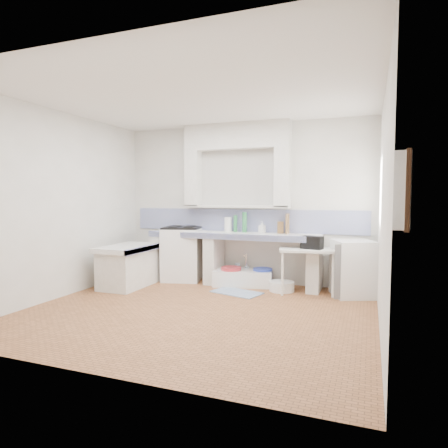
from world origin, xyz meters
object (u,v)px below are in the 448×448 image
(side_table, at_px, (307,271))
(fridge, at_px, (353,268))
(sink, at_px, (243,278))
(stove, at_px, (182,254))

(side_table, distance_m, fridge, 0.69)
(sink, relative_size, fridge, 1.15)
(side_table, bearing_deg, stove, 162.84)
(stove, height_order, fridge, stove)
(stove, xyz_separation_m, fridge, (2.97, -0.15, -0.04))
(stove, xyz_separation_m, sink, (1.17, -0.02, -0.35))
(sink, height_order, side_table, side_table)
(stove, bearing_deg, side_table, -19.10)
(fridge, bearing_deg, stove, 154.94)
(sink, xyz_separation_m, side_table, (1.12, -0.22, 0.24))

